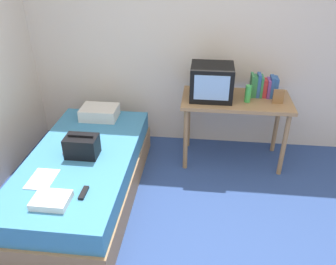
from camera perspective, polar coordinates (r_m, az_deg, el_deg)
ground_plane at (r=2.96m, az=2.05°, el=-20.61°), size 8.00×8.00×0.00m
wall_back at (r=4.01m, az=4.76°, el=15.52°), size 5.20×0.10×2.60m
bed at (r=3.49m, az=-13.83°, el=-7.00°), size 1.00×2.00×0.48m
desk at (r=3.80m, az=11.17°, el=4.22°), size 1.16×0.60×0.78m
tv at (r=3.66m, az=7.26°, el=8.34°), size 0.44×0.39×0.36m
water_bottle at (r=3.66m, az=13.15°, el=6.29°), size 0.06×0.06×0.18m
book_row at (r=3.84m, az=15.56°, el=7.39°), size 0.28×0.16×0.25m
picture_frame at (r=3.72m, az=17.88°, el=5.71°), size 0.11×0.02×0.15m
pillow at (r=3.97m, az=-11.30°, el=3.28°), size 0.41×0.30×0.13m
handbag at (r=3.30m, az=-14.11°, el=-2.22°), size 0.30×0.20×0.22m
magazine at (r=3.13m, az=-20.17°, el=-7.26°), size 0.21×0.29×0.01m
remote_dark at (r=2.87m, az=-13.84°, el=-9.70°), size 0.04×0.16×0.02m
remote_silver at (r=3.45m, az=-16.39°, el=-2.78°), size 0.04×0.14×0.02m
folded_towel at (r=2.84m, az=-18.83°, el=-10.60°), size 0.28×0.22×0.06m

